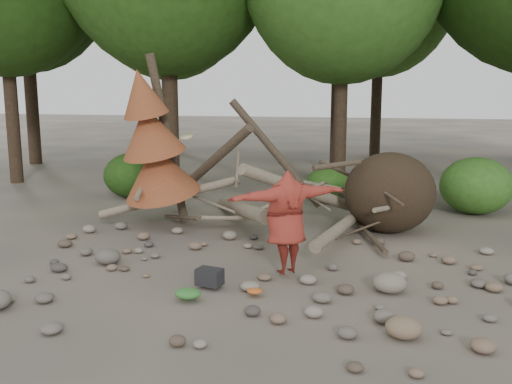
# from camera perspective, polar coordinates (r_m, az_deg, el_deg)

# --- Properties ---
(ground) EXTENTS (120.00, 120.00, 0.00)m
(ground) POSITION_cam_1_polar(r_m,az_deg,el_deg) (10.61, -1.14, -8.92)
(ground) COLOR #514C44
(ground) RESTS_ON ground
(deadfall_pile) EXTENTS (8.55, 5.24, 3.30)m
(deadfall_pile) POSITION_cam_1_polar(r_m,az_deg,el_deg) (14.20, 10.88, -0.18)
(deadfall_pile) COLOR #332619
(deadfall_pile) RESTS_ON ground
(dead_conifer) EXTENTS (2.06, 2.16, 4.35)m
(dead_conifer) POSITION_cam_1_polar(r_m,az_deg,el_deg) (14.27, -10.21, 4.60)
(dead_conifer) COLOR #4C3F30
(dead_conifer) RESTS_ON ground
(bush_left) EXTENTS (1.80, 1.80, 1.44)m
(bush_left) POSITION_cam_1_polar(r_m,az_deg,el_deg) (18.87, -12.30, 1.65)
(bush_left) COLOR #234913
(bush_left) RESTS_ON ground
(bush_mid) EXTENTS (1.40, 1.40, 1.12)m
(bush_mid) POSITION_cam_1_polar(r_m,az_deg,el_deg) (17.84, 7.28, 0.79)
(bush_mid) COLOR #2E5D1A
(bush_mid) RESTS_ON ground
(bush_right) EXTENTS (2.00, 2.00, 1.60)m
(bush_right) POSITION_cam_1_polar(r_m,az_deg,el_deg) (17.15, 21.16, 0.59)
(bush_right) COLOR #396E22
(bush_right) RESTS_ON ground
(frisbee_thrower) EXTENTS (3.30, 1.96, 2.58)m
(frisbee_thrower) POSITION_cam_1_polar(r_m,az_deg,el_deg) (10.59, 3.03, -3.02)
(frisbee_thrower) COLOR maroon
(frisbee_thrower) RESTS_ON ground
(backpack) EXTENTS (0.50, 0.39, 0.30)m
(backpack) POSITION_cam_1_polar(r_m,az_deg,el_deg) (10.25, -4.66, -8.77)
(backpack) COLOR black
(backpack) RESTS_ON ground
(cloth_green) EXTENTS (0.44, 0.37, 0.17)m
(cloth_green) POSITION_cam_1_polar(r_m,az_deg,el_deg) (9.71, -6.83, -10.32)
(cloth_green) COLOR #32712D
(cloth_green) RESTS_ON ground
(cloth_orange) EXTENTS (0.27, 0.22, 0.10)m
(cloth_orange) POSITION_cam_1_polar(r_m,az_deg,el_deg) (9.85, -0.14, -10.15)
(cloth_orange) COLOR #BC5520
(cloth_orange) RESTS_ON ground
(boulder_front_right) EXTENTS (0.52, 0.47, 0.31)m
(boulder_front_right) POSITION_cam_1_polar(r_m,az_deg,el_deg) (8.56, 14.54, -12.98)
(boulder_front_right) COLOR #806850
(boulder_front_right) RESTS_ON ground
(boulder_mid_right) EXTENTS (0.59, 0.53, 0.36)m
(boulder_mid_right) POSITION_cam_1_polar(r_m,az_deg,el_deg) (10.27, 13.19, -8.80)
(boulder_mid_right) COLOR gray
(boulder_mid_right) RESTS_ON ground
(boulder_mid_left) EXTENTS (0.53, 0.47, 0.32)m
(boulder_mid_left) POSITION_cam_1_polar(r_m,az_deg,el_deg) (11.93, -14.61, -6.26)
(boulder_mid_left) COLOR #615A52
(boulder_mid_left) RESTS_ON ground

